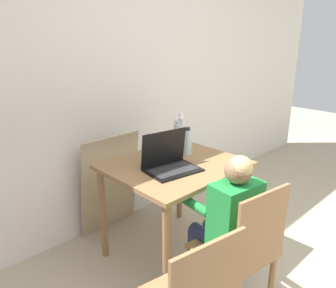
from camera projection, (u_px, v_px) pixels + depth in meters
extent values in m
cube|color=white|center=(116.00, 83.00, 2.73)|extent=(6.40, 0.05, 2.50)
cube|color=olive|center=(175.00, 165.00, 2.35)|extent=(0.92, 0.79, 0.03)
cylinder|color=olive|center=(167.00, 257.00, 1.96)|extent=(0.05, 0.05, 0.72)
cylinder|color=olive|center=(244.00, 209.00, 2.50)|extent=(0.05, 0.05, 0.72)
cylinder|color=olive|center=(103.00, 214.00, 2.44)|extent=(0.05, 0.05, 0.72)
cylinder|color=olive|center=(180.00, 182.00, 2.97)|extent=(0.05, 0.05, 0.72)
cube|color=olive|center=(232.00, 250.00, 1.92)|extent=(0.45, 0.45, 0.02)
cube|color=olive|center=(262.00, 231.00, 1.70)|extent=(0.38, 0.07, 0.44)
cylinder|color=olive|center=(229.00, 255.00, 2.21)|extent=(0.04, 0.04, 0.41)
cylinder|color=olive|center=(191.00, 276.00, 2.02)|extent=(0.04, 0.04, 0.41)
cylinder|color=olive|center=(271.00, 285.00, 1.95)|extent=(0.04, 0.04, 0.41)
cube|color=#1E8438|center=(235.00, 217.00, 1.85)|extent=(0.31, 0.22, 0.42)
sphere|color=#936B4C|center=(238.00, 170.00, 1.76)|extent=(0.15, 0.15, 0.15)
sphere|color=#D8BC72|center=(241.00, 168.00, 1.74)|extent=(0.13, 0.13, 0.13)
cylinder|color=navy|center=(223.00, 232.00, 2.06)|extent=(0.13, 0.29, 0.09)
cylinder|color=navy|center=(208.00, 239.00, 1.98)|extent=(0.13, 0.29, 0.09)
cylinder|color=navy|center=(207.00, 252.00, 2.24)|extent=(0.08, 0.08, 0.43)
cylinder|color=navy|center=(192.00, 259.00, 2.16)|extent=(0.08, 0.08, 0.43)
cylinder|color=#1E8438|center=(224.00, 194.00, 2.07)|extent=(0.09, 0.25, 0.06)
cylinder|color=#1E8438|center=(195.00, 205.00, 1.94)|extent=(0.09, 0.25, 0.06)
cube|color=black|center=(173.00, 170.00, 2.21)|extent=(0.39, 0.30, 0.01)
cube|color=#2D2D2D|center=(173.00, 169.00, 2.21)|extent=(0.33, 0.22, 0.00)
cube|color=black|center=(164.00, 148.00, 2.26)|extent=(0.36, 0.09, 0.25)
cube|color=black|center=(164.00, 148.00, 2.26)|extent=(0.32, 0.08, 0.22)
cylinder|color=silver|center=(180.00, 135.00, 2.69)|extent=(0.10, 0.10, 0.19)
cylinder|color=#3D7A38|center=(181.00, 128.00, 2.69)|extent=(0.01, 0.01, 0.22)
sphere|color=white|center=(181.00, 115.00, 2.66)|extent=(0.04, 0.04, 0.04)
cylinder|color=#3D7A38|center=(177.00, 131.00, 2.68)|extent=(0.01, 0.01, 0.18)
sphere|color=white|center=(177.00, 120.00, 2.65)|extent=(0.05, 0.05, 0.05)
cylinder|color=#3D7A38|center=(181.00, 131.00, 2.66)|extent=(0.01, 0.01, 0.20)
sphere|color=white|center=(181.00, 119.00, 2.62)|extent=(0.04, 0.04, 0.04)
cylinder|color=silver|center=(187.00, 142.00, 2.50)|extent=(0.06, 0.06, 0.19)
cylinder|color=#262628|center=(188.00, 129.00, 2.47)|extent=(0.04, 0.04, 0.02)
cube|color=tan|center=(110.00, 184.00, 2.78)|extent=(0.54, 0.14, 0.86)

